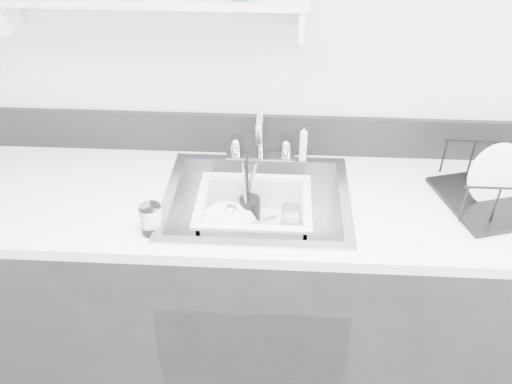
{
  "coord_description": "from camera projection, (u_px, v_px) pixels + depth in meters",
  "views": [
    {
      "loc": [
        0.08,
        -0.31,
        2.03
      ],
      "look_at": [
        0.0,
        1.14,
        0.98
      ],
      "focal_mm": 38.0,
      "sensor_mm": 36.0,
      "label": 1
    }
  ],
  "objects": [
    {
      "name": "plate_stack",
      "position": [
        232.0,
        233.0,
        1.91
      ],
      "size": [
        0.25,
        0.24,
        0.1
      ],
      "rotation": [
        0.0,
        0.0,
        0.29
      ],
      "color": "white",
      "rests_on": "wash_tub"
    },
    {
      "name": "wash_tub",
      "position": [
        254.0,
        217.0,
        1.92
      ],
      "size": [
        0.46,
        0.4,
        0.15
      ],
      "primitive_type": null,
      "rotation": [
        0.0,
        0.0,
        0.22
      ],
      "color": "white",
      "rests_on": "sink"
    },
    {
      "name": "bowl_small",
      "position": [
        271.0,
        244.0,
        1.87
      ],
      "size": [
        0.15,
        0.15,
        0.04
      ],
      "primitive_type": "imported",
      "rotation": [
        0.0,
        0.0,
        -0.37
      ],
      "color": "white",
      "rests_on": "wash_tub"
    },
    {
      "name": "tumbler_in_tub",
      "position": [
        290.0,
        218.0,
        1.95
      ],
      "size": [
        0.07,
        0.07,
        0.09
      ],
      "primitive_type": "cylinder",
      "rotation": [
        0.0,
        0.0,
        0.13
      ],
      "color": "white",
      "rests_on": "wash_tub"
    },
    {
      "name": "backsplash",
      "position": [
        261.0,
        134.0,
        2.06
      ],
      "size": [
        3.2,
        0.02,
        0.16
      ],
      "primitive_type": "cube",
      "color": "black",
      "rests_on": "counter_run"
    },
    {
      "name": "faucet",
      "position": [
        261.0,
        146.0,
        2.03
      ],
      "size": [
        0.26,
        0.18,
        0.23
      ],
      "color": "silver",
      "rests_on": "counter_run"
    },
    {
      "name": "wall_shelf",
      "position": [
        151.0,
        2.0,
        1.72
      ],
      "size": [
        1.0,
        0.16,
        0.12
      ],
      "color": "silver",
      "rests_on": "room_shell"
    },
    {
      "name": "utensil_cup",
      "position": [
        250.0,
        208.0,
        1.98
      ],
      "size": [
        0.08,
        0.08,
        0.26
      ],
      "rotation": [
        0.0,
        0.0,
        0.36
      ],
      "color": "black",
      "rests_on": "wash_tub"
    },
    {
      "name": "sink",
      "position": [
        257.0,
        218.0,
        1.92
      ],
      "size": [
        0.64,
        0.52,
        0.2
      ],
      "primitive_type": null,
      "color": "silver",
      "rests_on": "counter_run"
    },
    {
      "name": "room_shell",
      "position": [
        225.0,
        101.0,
        0.77
      ],
      "size": [
        3.5,
        3.0,
        2.6
      ],
      "color": "silver",
      "rests_on": "ground"
    },
    {
      "name": "ladle",
      "position": [
        242.0,
        226.0,
        1.92
      ],
      "size": [
        0.25,
        0.26,
        0.08
      ],
      "primitive_type": null,
      "rotation": [
        0.0,
        0.0,
        -0.79
      ],
      "color": "silver",
      "rests_on": "wash_tub"
    },
    {
      "name": "side_sprayer",
      "position": [
        303.0,
        144.0,
        2.03
      ],
      "size": [
        0.03,
        0.03,
        0.14
      ],
      "primitive_type": "cylinder",
      "color": "white",
      "rests_on": "counter_run"
    },
    {
      "name": "tumbler_counter",
      "position": [
        151.0,
        220.0,
        1.69
      ],
      "size": [
        0.08,
        0.08,
        0.1
      ],
      "primitive_type": "cylinder",
      "rotation": [
        0.0,
        0.0,
        -0.06
      ],
      "color": "white",
      "rests_on": "counter_run"
    },
    {
      "name": "counter_run",
      "position": [
        257.0,
        291.0,
        2.14
      ],
      "size": [
        3.2,
        0.62,
        0.92
      ],
      "color": "black",
      "rests_on": "ground"
    }
  ]
}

